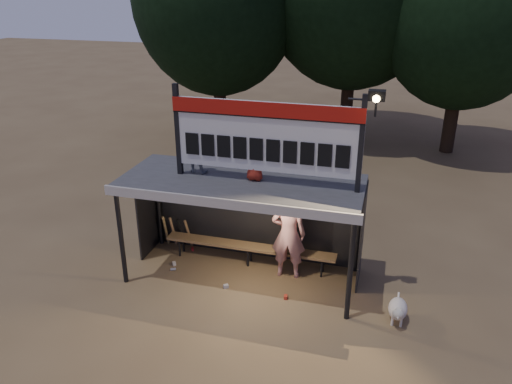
% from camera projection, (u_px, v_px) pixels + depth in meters
% --- Properties ---
extents(ground, '(80.00, 80.00, 0.00)m').
position_uv_depth(ground, '(243.00, 276.00, 11.16)').
color(ground, brown).
rests_on(ground, ground).
extents(player, '(0.78, 0.54, 2.06)m').
position_uv_depth(player, '(289.00, 234.00, 10.79)').
color(player, silver).
rests_on(player, ground).
extents(child_a, '(0.52, 0.41, 1.02)m').
position_uv_depth(child_a, '(196.00, 149.00, 10.46)').
color(child_a, slate).
rests_on(child_a, dugout_shelter).
extents(child_b, '(0.47, 0.32, 0.92)m').
position_uv_depth(child_b, '(255.00, 159.00, 10.06)').
color(child_b, '#A52819').
rests_on(child_b, dugout_shelter).
extents(dugout_shelter, '(5.10, 2.08, 2.32)m').
position_uv_depth(dugout_shelter, '(245.00, 196.00, 10.65)').
color(dugout_shelter, '#3A3A3D').
rests_on(dugout_shelter, ground).
extents(scoreboard_assembly, '(4.10, 0.27, 1.99)m').
position_uv_depth(scoreboard_assembly, '(268.00, 135.00, 9.71)').
color(scoreboard_assembly, black).
rests_on(scoreboard_assembly, dugout_shelter).
extents(bench, '(4.00, 0.35, 0.48)m').
position_uv_depth(bench, '(249.00, 247.00, 11.48)').
color(bench, olive).
rests_on(bench, ground).
extents(tree_right, '(6.08, 6.08, 8.72)m').
position_uv_depth(tree_right, '(468.00, 8.00, 17.19)').
color(tree_right, black).
rests_on(tree_right, ground).
extents(dog, '(0.36, 0.81, 0.49)m').
position_uv_depth(dog, '(398.00, 309.00, 9.57)').
color(dog, silver).
rests_on(dog, ground).
extents(bats, '(0.68, 0.35, 0.84)m').
position_uv_depth(bats, '(177.00, 232.00, 12.19)').
color(bats, olive).
rests_on(bats, ground).
extents(litter, '(2.88, 1.48, 0.08)m').
position_uv_depth(litter, '(209.00, 272.00, 11.22)').
color(litter, red).
rests_on(litter, ground).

